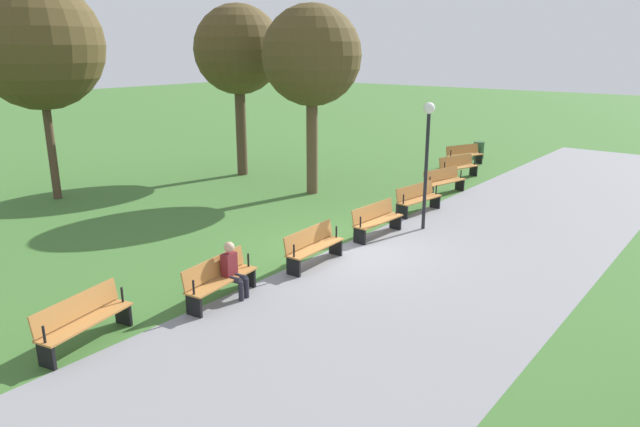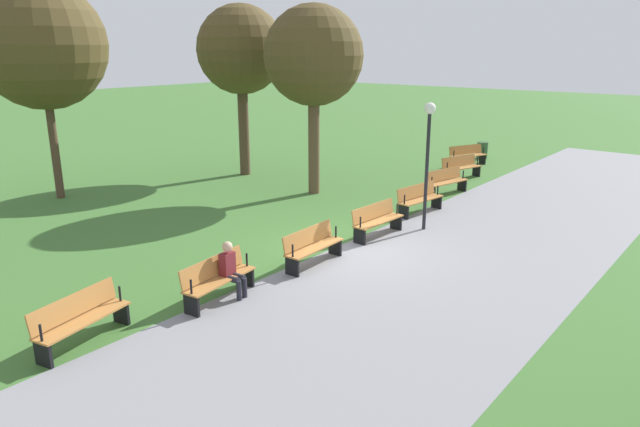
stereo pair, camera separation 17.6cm
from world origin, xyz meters
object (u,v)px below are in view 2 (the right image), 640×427
bench_7 (81,318)px  bench_6 (218,278)px  person_seated (231,268)px  trash_bin (482,150)px  bench_4 (377,219)px  lamp_post (428,141)px  tree_3 (241,51)px  bench_3 (419,198)px  bench_5 (312,246)px  tree_1 (41,45)px  bench_2 (446,181)px  tree_2 (314,57)px  bench_0 (467,155)px  bench_1 (461,167)px

bench_7 → bench_6: bearing=157.6°
person_seated → trash_bin: size_ratio=1.56×
bench_4 → lamp_post: (-1.38, 0.72, 2.08)m
person_seated → trash_bin: person_seated is taller
tree_3 → person_seated: bearing=44.8°
bench_3 → bench_7: size_ratio=0.99×
bench_3 → lamp_post: bearing=42.1°
bench_3 → bench_5: (5.56, 0.24, 0.00)m
bench_5 → person_seated: size_ratio=1.54×
bench_6 → trash_bin: (-18.47, -2.35, -0.09)m
lamp_post → bench_7: bearing=-8.5°
bench_3 → bench_5: 5.57m
tree_3 → tree_1: bearing=-18.1°
bench_2 → trash_bin: (-7.38, -1.86, -0.09)m
bench_2 → bench_4: 5.57m
bench_4 → person_seated: person_seated is taller
tree_2 → bench_6: bearing=27.2°
bench_0 → person_seated: bearing=30.4°
bench_4 → tree_1: tree_1 is taller
bench_4 → bench_7: (8.31, -0.72, 0.00)m
bench_4 → tree_2: size_ratio=0.29×
trash_bin → bench_1: bearing=13.8°
bench_2 → bench_7: bearing=12.5°
bench_0 → bench_5: size_ratio=1.01×
bench_0 → bench_5: bearing=32.4°
bench_5 → tree_1: 11.91m
person_seated → tree_3: size_ratio=0.18×
person_seated → bench_0: bearing=-179.5°
bench_1 → tree_3: (4.84, -7.29, 4.45)m
bench_3 → trash_bin: bearing=-159.5°
bench_0 → tree_3: tree_3 is taller
bench_6 → person_seated: person_seated is taller
bench_3 → tree_2: size_ratio=0.29×
bench_6 → person_seated: size_ratio=1.57×
bench_0 → bench_2: same height
bench_2 → bench_5: same height
bench_2 → tree_1: tree_1 is taller
bench_2 → tree_3: 9.42m
bench_1 → tree_2: 7.61m
bench_5 → tree_3: size_ratio=0.28×
bench_7 → tree_1: size_ratio=0.26×
bench_7 → trash_bin: (-21.21, -1.86, -0.09)m
bench_5 → tree_2: 8.28m
bench_2 → bench_3: same height
tree_2 → lamp_post: tree_2 is taller
person_seated → bench_1: bearing=178.0°
bench_7 → person_seated: 3.09m
tree_1 → bench_0: bearing=149.0°
bench_1 → bench_5: 11.10m
bench_5 → trash_bin: size_ratio=2.41×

